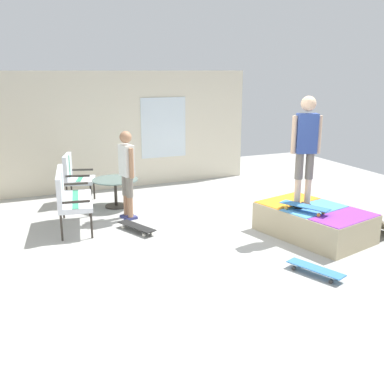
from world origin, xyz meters
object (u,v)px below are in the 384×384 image
Objects in this scene: skate_ramp at (315,222)px; skateboard_spare at (315,269)px; patio_table at (115,187)px; skateboard_on_ramp at (305,207)px; patio_bench at (68,194)px; person_watching at (127,169)px; skateboard_by_bench at (137,227)px; patio_chair_near_house at (74,174)px; person_skater at (306,143)px.

skateboard_spare is (-1.22, 0.93, -0.16)m from skate_ramp.
patio_table is 3.80m from skateboard_on_ramp.
skateboard_on_ramp is at bearing -121.70° from patio_bench.
person_watching is 2.01× the size of skateboard_on_ramp.
patio_bench is 0.81× the size of person_watching.
patio_table is 1.58m from skateboard_by_bench.
skateboard_by_bench and skateboard_spare have the same top height.
patio_table is (-0.58, -0.70, -0.21)m from patio_chair_near_house.
patio_bench is 1.29× the size of patio_chair_near_house.
skate_ramp is 2.07× the size of patio_chair_near_house.
skate_ramp is at bearing -136.27° from patio_chair_near_house.
patio_chair_near_house is (1.51, -0.34, -0.00)m from patio_bench.
person_skater reaches higher than skateboard_on_ramp.
skateboard_on_ramp is at bearing -142.37° from patio_table.
person_skater reaches higher than skate_ramp.
patio_chair_near_house is 4.69m from person_skater.
patio_table is 0.50× the size of person_skater.
person_skater is at bearing -129.20° from person_watching.
person_watching is 1.13m from skateboard_by_bench.
person_skater is (-3.35, -3.14, 0.93)m from patio_chair_near_house.
person_watching is at bearing -83.51° from patio_bench.
patio_bench reaches higher than skateboard_by_bench.
person_watching is at bearing 46.13° from skateboard_on_ramp.
person_watching is (-1.39, -0.74, 0.32)m from patio_chair_near_house.
skateboard_on_ramp is (-3.59, -3.02, -0.04)m from patio_chair_near_house.
person_skater is 2.20× the size of skateboard_by_bench.
patio_chair_near_house is 0.57× the size of person_skater.
patio_bench is at bearing 96.49° from person_watching.
skateboard_on_ramp is (-2.07, -3.36, -0.04)m from patio_bench.
skate_ramp is 2.35× the size of patio_table.
skateboard_spare is at bearing 150.84° from skateboard_on_ramp.
patio_chair_near_house is at bearing 43.73° from skate_ramp.
skateboard_on_ramp reaches higher than skate_ramp.
patio_bench is 0.74× the size of person_skater.
person_watching is (0.12, -1.07, 0.32)m from patio_bench.
patio_chair_near_house is at bearing 43.12° from person_skater.
patio_chair_near_house is (3.48, 3.33, 0.37)m from skate_ramp.
skateboard_by_bench is 1.01× the size of skateboard_on_ramp.
person_watching is at bearing -152.13° from patio_chair_near_house.
skateboard_on_ramp is (-0.11, 0.31, 0.33)m from skate_ramp.
skateboard_spare is 1.01× the size of skateboard_on_ramp.
skateboard_on_ramp is at bearing -133.87° from person_watching.
person_skater reaches higher than patio_chair_near_house.
person_skater is at bearing -117.87° from patio_bench.
skate_ramp is 3.40m from person_watching.
patio_bench is at bearing 62.13° from person_skater.
person_skater is 2.22× the size of skateboard_on_ramp.
person_skater reaches higher than skateboard_by_bench.
skateboard_spare is at bearing -146.06° from skateboard_by_bench.
person_watching is at bearing -177.61° from patio_table.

